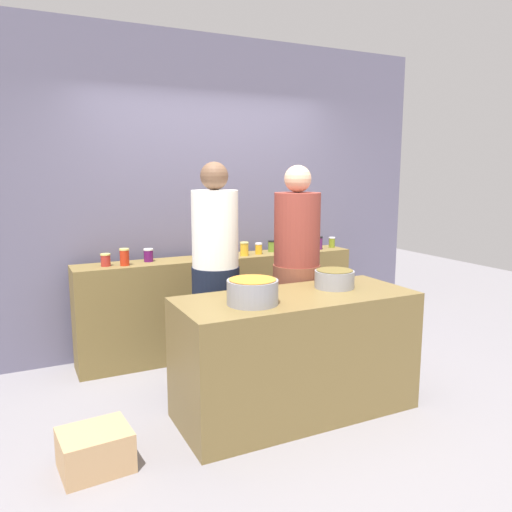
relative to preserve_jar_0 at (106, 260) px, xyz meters
name	(u,v)px	position (x,y,z in m)	size (l,w,h in m)	color
ground	(276,395)	(1.06, -1.08, -0.98)	(12.00, 12.00, 0.00)	gray
storefront_wall	(207,194)	(1.06, 0.37, 0.52)	(4.80, 0.12, 3.00)	slate
display_shelf	(222,304)	(1.06, 0.02, -0.52)	(2.70, 0.36, 0.93)	brown
prep_table	(296,354)	(1.06, -1.38, -0.55)	(1.70, 0.70, 0.87)	brown
preserve_jar_0	(106,260)	(0.00, 0.00, 0.00)	(0.08, 0.08, 0.11)	#A92C24
preserve_jar_1	(125,257)	(0.15, -0.04, 0.02)	(0.08, 0.08, 0.15)	red
preserve_jar_2	(148,255)	(0.38, 0.05, 0.00)	(0.09, 0.09, 0.12)	#551354
preserve_jar_3	(197,251)	(0.83, 0.05, 0.01)	(0.08, 0.08, 0.13)	#B7250F
preserve_jar_4	(219,252)	(1.02, -0.04, 0.00)	(0.09, 0.09, 0.10)	#314634
preserve_jar_5	(244,249)	(1.28, -0.04, 0.01)	(0.08, 0.08, 0.13)	gold
preserve_jar_6	(259,248)	(1.45, -0.01, 0.00)	(0.07, 0.07, 0.11)	gold
preserve_jar_7	(272,246)	(1.63, 0.06, 0.00)	(0.09, 0.09, 0.11)	olive
preserve_jar_8	(304,244)	(1.96, -0.02, 0.01)	(0.07, 0.07, 0.13)	olive
preserve_jar_9	(318,243)	(2.14, -0.01, 0.01)	(0.09, 0.09, 0.13)	#5A1D57
preserve_jar_10	(332,242)	(2.33, 0.03, 0.00)	(0.07, 0.07, 0.11)	olive
cooking_pot_left	(253,292)	(0.68, -1.46, -0.03)	(0.34, 0.34, 0.17)	gray
cooking_pot_center	(334,279)	(1.44, -1.30, -0.05)	(0.29, 0.29, 0.13)	gray
cook_with_tongs	(216,287)	(0.73, -0.68, -0.17)	(0.38, 0.38, 1.80)	black
cook_in_cap	(296,284)	(1.40, -0.82, -0.18)	(0.39, 0.39, 1.78)	brown
bread_crate	(95,450)	(-0.35, -1.49, -0.86)	(0.40, 0.33, 0.24)	tan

